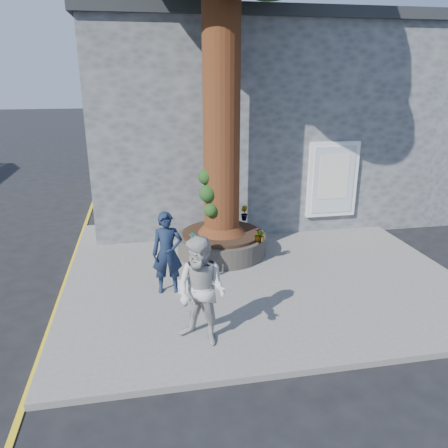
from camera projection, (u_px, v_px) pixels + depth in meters
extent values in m
plane|color=black|center=(202.00, 295.00, 9.58)|extent=(120.00, 120.00, 0.00)
cube|color=slate|center=(257.00, 269.00, 10.75)|extent=(9.00, 8.00, 0.12)
cube|color=yellow|center=(64.00, 287.00, 9.97)|extent=(0.10, 30.00, 0.01)
cube|color=#525557|center=(242.00, 121.00, 15.74)|extent=(10.00, 8.00, 6.00)
cube|color=black|center=(243.00, 26.00, 14.73)|extent=(10.30, 8.30, 0.30)
cube|color=white|center=(333.00, 180.00, 12.71)|extent=(1.50, 0.12, 2.20)
cube|color=silver|center=(333.00, 180.00, 12.65)|extent=(1.25, 0.04, 1.95)
cube|color=silver|center=(334.00, 177.00, 12.60)|extent=(0.90, 0.02, 1.30)
cube|color=#525557|center=(440.00, 118.00, 17.15)|extent=(6.00, 8.00, 6.00)
cylinder|color=black|center=(222.00, 244.00, 11.46)|extent=(2.30, 2.30, 0.52)
cylinder|color=black|center=(222.00, 233.00, 11.36)|extent=(2.04, 2.04, 0.08)
cylinder|color=#4D2B13|center=(221.00, 80.00, 10.14)|extent=(0.90, 0.90, 7.50)
cone|color=#4D2B13|center=(222.00, 219.00, 11.23)|extent=(1.24, 1.24, 0.70)
sphere|color=#173D14|center=(208.00, 194.00, 10.74)|extent=(0.44, 0.44, 0.44)
sphere|color=#173D14|center=(211.00, 210.00, 10.79)|extent=(0.36, 0.36, 0.36)
sphere|color=#173D14|center=(206.00, 177.00, 10.72)|extent=(0.40, 0.40, 0.40)
imported|color=#131E35|center=(167.00, 253.00, 9.24)|extent=(0.67, 0.46, 1.79)
imported|color=#B8B6B0|center=(201.00, 292.00, 7.42)|extent=(1.20, 1.17, 1.95)
cube|color=white|center=(183.00, 286.00, 9.42)|extent=(0.21, 0.14, 0.28)
imported|color=gray|center=(193.00, 239.00, 10.35)|extent=(0.20, 0.15, 0.34)
imported|color=gray|center=(244.00, 213.00, 12.21)|extent=(0.26, 0.27, 0.41)
imported|color=gray|center=(258.00, 235.00, 10.63)|extent=(0.23, 0.23, 0.36)
imported|color=gray|center=(262.00, 236.00, 10.66)|extent=(0.33, 0.34, 0.30)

